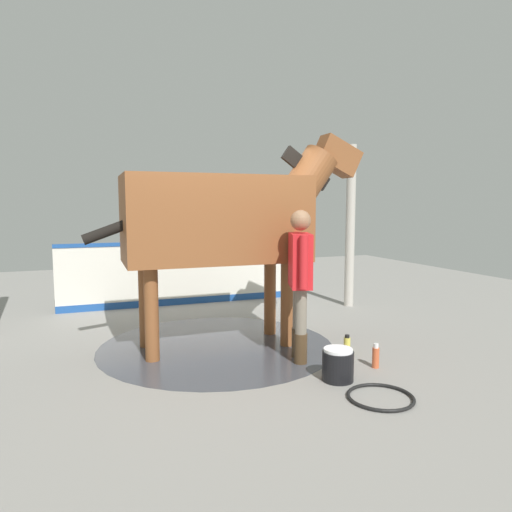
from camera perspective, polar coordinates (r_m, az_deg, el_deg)
ground_plane at (r=6.10m, az=-5.80°, el=-10.57°), size 16.00×16.00×0.02m
wet_patch at (r=5.94m, az=-4.84°, el=-10.91°), size 2.92×2.92×0.00m
barrier_wall at (r=8.27m, az=-9.59°, el=-2.36°), size 4.01×0.19×1.13m
roof_post_near at (r=8.16m, az=11.51°, el=3.57°), size 0.16×0.16×2.77m
horse at (r=5.71m, az=-3.91°, el=4.64°), size 3.53×1.09×2.67m
handler at (r=5.20m, az=5.43°, el=-2.26°), size 0.38×0.65×1.70m
wash_bucket at (r=4.84m, az=10.03°, el=-13.02°), size 0.32×0.32×0.33m
bottle_shampoo at (r=5.80m, az=11.13°, el=-10.51°), size 0.08×0.08×0.20m
bottle_spray at (r=5.30m, az=14.50°, el=-11.89°), size 0.08×0.08×0.27m
hose_coil at (r=4.55m, az=15.07°, el=-16.39°), size 0.61×0.61×0.03m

